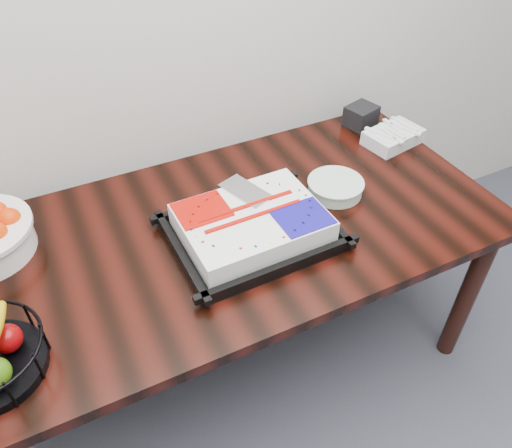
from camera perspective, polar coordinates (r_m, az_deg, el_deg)
name	(u,v)px	position (r m, az deg, el deg)	size (l,w,h in m)	color
table	(235,244)	(1.72, -2.41, -2.25)	(1.80, 0.90, 0.75)	black
cake_tray	(252,226)	(1.59, -0.48, -0.23)	(0.51, 0.41, 0.10)	black
plate_stack	(335,187)	(1.80, 9.05, 4.19)	(0.20, 0.20, 0.05)	white
fork_bag	(393,136)	(2.12, 15.40, 9.64)	(0.25, 0.18, 0.06)	silver
napkin_box	(361,116)	(2.21, 11.90, 11.99)	(0.12, 0.10, 0.09)	black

